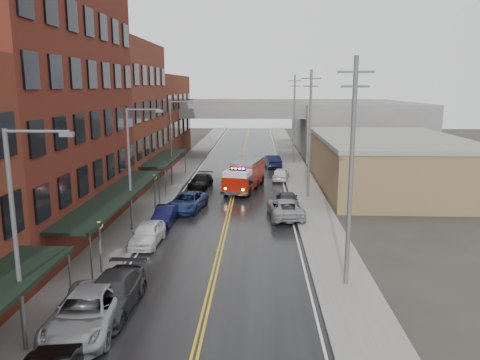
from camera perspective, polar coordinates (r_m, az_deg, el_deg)
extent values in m
cube|color=black|center=(40.16, -1.30, -3.78)|extent=(11.00, 160.00, 0.02)
cube|color=slate|center=(41.24, -11.49, -3.51)|extent=(3.00, 160.00, 0.15)
cube|color=slate|center=(40.36, 9.13, -3.76)|extent=(3.00, 160.00, 0.15)
cube|color=gray|center=(40.88, -9.24, -3.56)|extent=(0.30, 160.00, 0.15)
cube|color=gray|center=(40.19, 6.78, -3.75)|extent=(0.30, 160.00, 0.15)
cube|color=#552216|center=(35.42, -24.37, 7.93)|extent=(9.00, 20.00, 18.00)
cube|color=brown|center=(51.74, -15.58, 7.63)|extent=(9.00, 15.00, 15.00)
cube|color=#5E2918|center=(68.67, -11.06, 7.41)|extent=(9.00, 20.00, 12.00)
cube|color=olive|center=(51.16, 17.63, 1.83)|extent=(14.00, 22.00, 5.00)
cube|color=slate|center=(80.46, 13.52, 6.43)|extent=(18.00, 30.00, 8.00)
cylinder|color=slate|center=(23.89, -19.98, -11.52)|extent=(0.10, 0.10, 3.00)
cube|color=black|center=(34.06, -14.78, -1.75)|extent=(2.60, 18.00, 0.18)
cylinder|color=slate|center=(26.31, -17.68, -9.23)|extent=(0.10, 0.10, 3.00)
cylinder|color=slate|center=(42.21, -9.80, -1.12)|extent=(0.10, 0.10, 3.00)
cube|color=black|center=(50.74, -9.05, 2.73)|extent=(2.60, 13.00, 0.18)
cylinder|color=slate|center=(44.89, -9.07, -0.34)|extent=(0.10, 0.10, 3.00)
cylinder|color=slate|center=(56.70, -6.67, 2.16)|extent=(0.10, 0.10, 3.00)
cylinder|color=#59595B|center=(27.77, -16.64, -8.28)|extent=(0.14, 0.14, 2.80)
sphere|color=silver|center=(27.31, -16.82, -5.32)|extent=(0.44, 0.44, 0.44)
cylinder|color=#59595B|center=(40.72, -10.33, -1.74)|extent=(0.14, 0.14, 2.80)
sphere|color=silver|center=(40.41, -10.41, 0.33)|extent=(0.44, 0.44, 0.44)
cylinder|color=#59595B|center=(20.01, -25.65, -7.29)|extent=(0.18, 0.18, 9.00)
cylinder|color=#59595B|center=(18.60, -23.53, 5.45)|extent=(2.40, 0.12, 0.12)
cube|color=#59595B|center=(18.16, -20.37, 5.24)|extent=(0.50, 0.22, 0.18)
cylinder|color=#59595B|center=(34.50, -13.32, 1.03)|extent=(0.18, 0.18, 9.00)
cylinder|color=#59595B|center=(33.70, -11.67, 8.40)|extent=(2.40, 0.12, 0.12)
cube|color=#59595B|center=(33.46, -9.82, 8.28)|extent=(0.50, 0.22, 0.18)
cylinder|color=#59595B|center=(49.92, -8.43, 4.34)|extent=(0.18, 0.18, 9.00)
cylinder|color=#59595B|center=(49.37, -7.19, 9.42)|extent=(2.40, 0.12, 0.12)
cube|color=#59595B|center=(49.21, -5.91, 9.33)|extent=(0.50, 0.22, 0.18)
cylinder|color=#59595B|center=(24.57, 13.37, 0.47)|extent=(0.24, 0.24, 12.00)
cube|color=#59595B|center=(24.16, 13.94, 12.67)|extent=(1.80, 0.12, 0.12)
cube|color=#59595B|center=(24.15, 13.86, 11.01)|extent=(1.40, 0.12, 0.12)
cylinder|color=#59595B|center=(44.17, 8.49, 5.39)|extent=(0.24, 0.24, 12.00)
cube|color=#59595B|center=(43.94, 8.69, 12.15)|extent=(1.80, 0.12, 0.12)
cube|color=#59595B|center=(43.94, 8.66, 11.24)|extent=(1.40, 0.12, 0.12)
cylinder|color=#59595B|center=(64.02, 6.60, 7.27)|extent=(0.24, 0.24, 12.00)
cube|color=#59595B|center=(63.86, 6.71, 11.93)|extent=(1.80, 0.12, 0.12)
cube|color=#59595B|center=(63.86, 6.69, 11.30)|extent=(1.40, 0.12, 0.12)
cube|color=slate|center=(70.82, 0.32, 8.34)|extent=(40.00, 10.00, 1.50)
cube|color=slate|center=(72.35, -8.46, 5.30)|extent=(1.60, 8.00, 6.00)
cube|color=slate|center=(71.59, 9.19, 5.22)|extent=(1.60, 8.00, 6.00)
cube|color=#951406|center=(48.96, 0.90, 0.85)|extent=(3.65, 5.95, 2.12)
cube|color=#951406|center=(45.28, -0.29, -0.41)|extent=(3.02, 3.10, 1.51)
cube|color=silver|center=(45.09, -0.29, 0.84)|extent=(2.86, 2.88, 0.50)
cube|color=black|center=(45.41, -0.22, 0.01)|extent=(2.83, 2.12, 0.81)
cube|color=slate|center=(48.75, 0.91, 2.24)|extent=(3.32, 5.51, 0.30)
cube|color=black|center=(45.03, -0.29, 1.26)|extent=(1.64, 0.62, 0.14)
sphere|color=#FF0C0C|center=(45.16, -0.97, 1.39)|extent=(0.20, 0.20, 0.20)
sphere|color=#1933FF|center=(44.87, 0.40, 1.33)|extent=(0.20, 0.20, 0.20)
cylinder|color=black|center=(45.64, -1.66, -1.29)|extent=(1.06, 0.56, 1.01)
cylinder|color=black|center=(45.08, 1.04, -1.45)|extent=(1.06, 0.56, 1.01)
cylinder|color=black|center=(48.96, -0.50, -0.41)|extent=(1.06, 0.56, 1.01)
cylinder|color=black|center=(48.43, 2.03, -0.55)|extent=(1.06, 0.56, 1.01)
cylinder|color=black|center=(51.34, 0.24, 0.14)|extent=(1.06, 0.56, 1.01)
cylinder|color=black|center=(50.85, 2.66, 0.02)|extent=(1.06, 0.56, 1.01)
imported|color=#929499|center=(22.22, -18.25, -15.07)|extent=(3.16, 6.19, 1.67)
imported|color=#2A2A2D|center=(23.65, -15.37, -13.25)|extent=(2.48, 5.73, 1.64)
imported|color=white|center=(32.31, -11.24, -6.42)|extent=(1.94, 4.51, 1.52)
imported|color=black|center=(36.98, -9.13, -4.21)|extent=(1.51, 4.08, 1.33)
imported|color=navy|center=(40.46, -6.44, -2.64)|extent=(3.36, 5.81, 1.52)
imported|color=black|center=(49.25, -4.81, -0.15)|extent=(2.51, 5.02, 1.40)
imported|color=gray|center=(38.21, 5.52, -3.42)|extent=(3.08, 5.87, 1.57)
imported|color=black|center=(41.48, 5.75, -2.38)|extent=(2.02, 4.76, 1.37)
imported|color=white|center=(53.05, 5.01, 0.71)|extent=(2.27, 4.46, 1.45)
imported|color=black|center=(61.67, 3.93, 2.32)|extent=(2.56, 5.23, 1.65)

